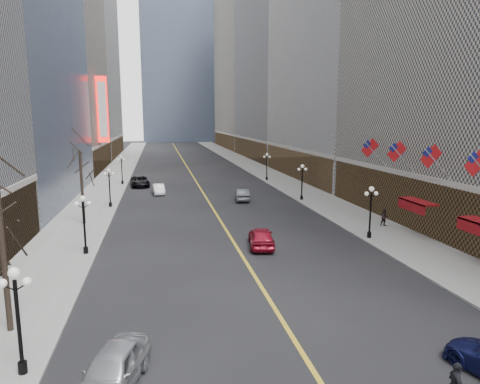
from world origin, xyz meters
name	(u,v)px	position (x,y,z in m)	size (l,w,h in m)	color
sidewalk_east	(273,177)	(14.00, 70.00, 0.07)	(6.00, 230.00, 0.15)	gray
sidewalk_west	(111,181)	(-14.00, 70.00, 0.07)	(6.00, 230.00, 0.15)	gray
lane_line	(190,172)	(0.00, 80.00, 0.01)	(0.25, 200.00, 0.02)	gold
bldg_east_c	(297,64)	(29.88, 106.00, 24.18)	(26.60, 40.60, 48.80)	gray
bldg_east_d	(259,59)	(29.90, 149.00, 31.17)	(26.60, 46.60, 62.80)	#B3AA94
bldg_west_c	(26,39)	(-29.88, 87.00, 25.19)	(26.60, 30.60, 50.80)	#B3AA94
bldg_west_d	(61,18)	(-29.92, 121.00, 36.17)	(26.60, 38.60, 72.80)	silver
streetlamp_east_1	(371,207)	(11.80, 30.00, 2.90)	(1.26, 0.44, 4.52)	black
streetlamp_east_2	(302,178)	(11.80, 48.00, 2.90)	(1.26, 0.44, 4.52)	black
streetlamp_east_3	(267,164)	(11.80, 66.00, 2.90)	(1.26, 0.44, 4.52)	black
streetlamp_west_0	(17,310)	(-11.80, 14.00, 2.90)	(1.26, 0.44, 4.52)	black
streetlamp_west_1	(84,219)	(-11.80, 30.00, 2.90)	(1.26, 0.44, 4.52)	black
streetlamp_west_2	(109,184)	(-11.80, 48.00, 2.90)	(1.26, 0.44, 4.52)	black
streetlamp_west_3	(122,167)	(-11.80, 66.00, 2.90)	(1.26, 0.44, 4.52)	black
flag_2	(479,165)	(15.31, 22.00, 7.29)	(2.87, 0.12, 2.87)	#B2B2B7
flag_3	(433,158)	(15.31, 27.00, 7.29)	(2.87, 0.12, 2.87)	#B2B2B7
flag_4	(398,153)	(15.31, 32.00, 7.29)	(2.87, 0.12, 2.87)	#B2B2B7
flag_5	(372,149)	(15.31, 37.00, 7.29)	(2.87, 0.12, 2.87)	#B2B2B7
awning_c	(416,203)	(16.11, 30.00, 3.08)	(1.40, 4.00, 0.93)	maroon
theatre_marquee	(103,110)	(-15.88, 80.00, 12.00)	(2.00, 0.55, 12.00)	red
tree_west_far	(80,162)	(-13.50, 40.00, 6.24)	(3.60, 3.60, 7.92)	#2D231C
car_nb_near	(112,370)	(-8.10, 12.45, 0.81)	(1.92, 4.78, 1.63)	#B4B7BC
car_nb_mid	(159,189)	(-6.17, 56.38, 0.69)	(1.47, 4.21, 1.39)	white
car_nb_far	(140,181)	(-9.00, 63.80, 0.80)	(2.66, 5.76, 1.60)	black
car_sb_mid	(261,237)	(2.00, 29.57, 0.82)	(1.95, 4.84, 1.65)	maroon
car_sb_far	(242,195)	(4.36, 49.54, 0.76)	(1.62, 4.64, 1.53)	#494D51
ped_east_walk	(385,217)	(15.19, 33.47, 0.99)	(0.82, 0.45, 1.68)	black
ped_west_far	(2,265)	(-16.40, 25.91, 0.97)	(1.52, 0.44, 1.64)	#2D2519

